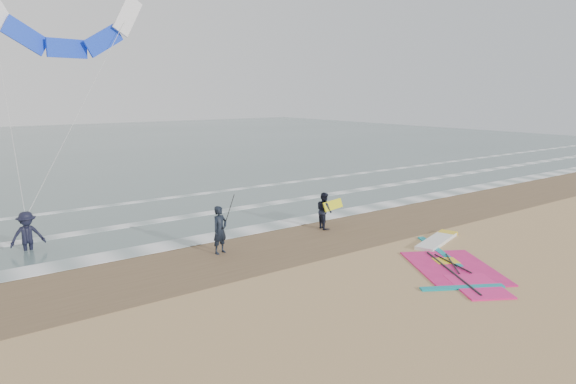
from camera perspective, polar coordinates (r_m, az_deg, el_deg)
ground at (r=15.62m, az=12.67°, el=-10.60°), size 120.00×120.00×0.00m
sea_water at (r=58.70m, az=-25.58°, el=4.40°), size 120.00×80.00×0.02m
wet_sand_band at (r=19.80m, az=-0.61°, el=-5.64°), size 120.00×5.00×0.01m
foam_waterline at (r=23.41m, az=-7.03°, el=-3.04°), size 120.00×9.15×0.02m
windsurf_rig at (r=18.60m, az=17.60°, el=-7.17°), size 5.98×5.67×0.14m
person_standing at (r=18.47m, az=-7.57°, el=-4.20°), size 0.72×0.58×1.73m
person_walking at (r=21.69m, az=4.05°, el=-2.07°), size 0.75×0.88×1.56m
person_wading at (r=20.79m, az=-27.05°, el=-3.47°), size 1.18×0.68×1.82m
held_pole at (r=18.51m, az=-6.79°, el=-2.85°), size 0.17×0.86×1.82m
carried_kiteboard at (r=21.83m, az=5.02°, el=-1.44°), size 1.30×0.51×0.39m
surf_kite at (r=23.39m, az=-23.51°, el=16.23°), size 6.62×2.82×8.60m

